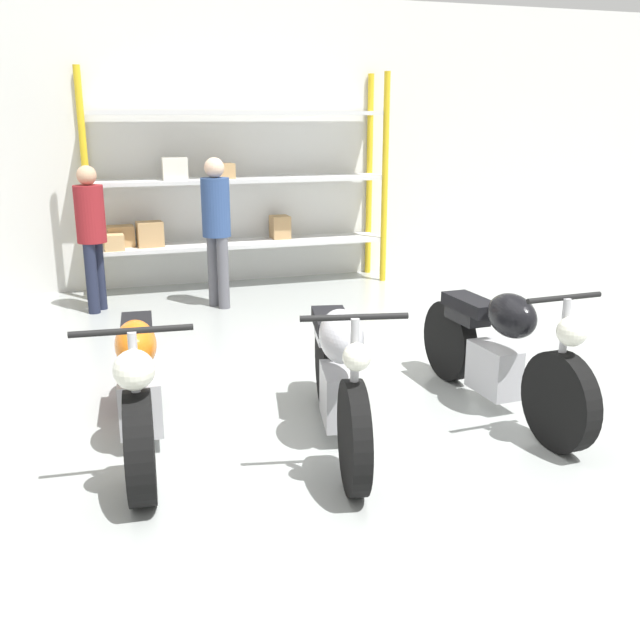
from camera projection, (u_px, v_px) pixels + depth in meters
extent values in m
plane|color=#9EA3A0|center=(337.00, 431.00, 5.00)|extent=(30.00, 30.00, 0.00)
cube|color=silver|center=(210.00, 143.00, 9.09)|extent=(30.00, 0.08, 3.60)
cylinder|color=gold|center=(87.00, 188.00, 8.17)|extent=(0.08, 0.08, 2.68)
cylinder|color=gold|center=(385.00, 180.00, 9.26)|extent=(0.08, 0.08, 2.68)
cylinder|color=gold|center=(87.00, 184.00, 8.68)|extent=(0.08, 0.08, 2.68)
cylinder|color=gold|center=(369.00, 177.00, 9.76)|extent=(0.08, 0.08, 2.68)
cube|color=silver|center=(242.00, 243.00, 9.18)|extent=(3.70, 0.55, 0.05)
cube|color=silver|center=(241.00, 180.00, 8.96)|extent=(3.70, 0.55, 0.05)
cube|color=silver|center=(239.00, 113.00, 8.74)|extent=(3.70, 0.55, 0.05)
cube|color=tan|center=(150.00, 234.00, 8.79)|extent=(0.32, 0.26, 0.31)
cube|color=tan|center=(280.00, 227.00, 9.39)|extent=(0.24, 0.27, 0.30)
cube|color=tan|center=(114.00, 242.00, 8.59)|extent=(0.24, 0.32, 0.19)
cube|color=silver|center=(175.00, 169.00, 8.64)|extent=(0.31, 0.32, 0.26)
cube|color=tan|center=(222.00, 171.00, 8.84)|extent=(0.30, 0.26, 0.18)
cube|color=tan|center=(121.00, 236.00, 8.80)|extent=(0.33, 0.27, 0.25)
cylinder|color=black|center=(140.00, 448.00, 4.00)|extent=(0.20, 0.67, 0.66)
cylinder|color=black|center=(141.00, 364.00, 5.35)|extent=(0.20, 0.67, 0.66)
cube|color=#ADADB2|center=(141.00, 402.00, 4.73)|extent=(0.31, 0.46, 0.37)
ellipsoid|color=orange|center=(136.00, 345.00, 4.45)|extent=(0.29, 0.46, 0.30)
cube|color=black|center=(137.00, 328.00, 4.95)|extent=(0.25, 0.58, 0.10)
cube|color=orange|center=(138.00, 338.00, 5.04)|extent=(0.21, 0.41, 0.12)
cylinder|color=#ADADB2|center=(136.00, 391.00, 3.93)|extent=(0.05, 0.05, 0.67)
sphere|color=silver|center=(134.00, 370.00, 3.83)|extent=(0.23, 0.23, 0.23)
cylinder|color=black|center=(132.00, 331.00, 3.87)|extent=(0.66, 0.08, 0.04)
cylinder|color=black|center=(354.00, 437.00, 4.11)|extent=(0.24, 0.69, 0.68)
cylinder|color=black|center=(326.00, 360.00, 5.41)|extent=(0.24, 0.69, 0.68)
cube|color=#ADADB2|center=(337.00, 396.00, 4.82)|extent=(0.28, 0.48, 0.37)
ellipsoid|color=#B7B7BF|center=(341.00, 336.00, 4.52)|extent=(0.38, 0.55, 0.33)
cube|color=black|center=(331.00, 321.00, 5.04)|extent=(0.33, 0.55, 0.10)
cube|color=#B7B7BF|center=(330.00, 332.00, 5.10)|extent=(0.27, 0.39, 0.12)
cylinder|color=#ADADB2|center=(354.00, 379.00, 4.03)|extent=(0.06, 0.06, 0.71)
sphere|color=silver|center=(357.00, 357.00, 3.92)|extent=(0.16, 0.16, 0.16)
cylinder|color=black|center=(354.00, 317.00, 3.96)|extent=(0.60, 0.16, 0.04)
cylinder|color=black|center=(560.00, 401.00, 4.65)|extent=(0.15, 0.67, 0.67)
cylinder|color=black|center=(450.00, 340.00, 5.92)|extent=(0.15, 0.67, 0.67)
cube|color=#ADADB2|center=(494.00, 369.00, 5.34)|extent=(0.24, 0.45, 0.37)
ellipsoid|color=black|center=(512.00, 316.00, 5.06)|extent=(0.29, 0.48, 0.32)
cube|color=black|center=(471.00, 304.00, 5.55)|extent=(0.24, 0.56, 0.10)
cube|color=black|center=(467.00, 314.00, 5.62)|extent=(0.21, 0.40, 0.12)
cylinder|color=#ADADB2|center=(562.00, 351.00, 4.57)|extent=(0.05, 0.05, 0.69)
sphere|color=silver|center=(572.00, 331.00, 4.47)|extent=(0.19, 0.19, 0.19)
cylinder|color=black|center=(564.00, 298.00, 4.50)|extent=(0.55, 0.06, 0.04)
cylinder|color=#595960|center=(213.00, 271.00, 8.23)|extent=(0.13, 0.13, 0.82)
cylinder|color=#595960|center=(223.00, 273.00, 8.11)|extent=(0.13, 0.13, 0.82)
cylinder|color=navy|center=(216.00, 207.00, 7.97)|extent=(0.43, 0.43, 0.65)
sphere|color=beige|center=(214.00, 168.00, 7.85)|extent=(0.22, 0.22, 0.22)
cylinder|color=#1E2338|center=(99.00, 275.00, 8.08)|extent=(0.13, 0.13, 0.79)
cylinder|color=#1E2338|center=(92.00, 279.00, 7.91)|extent=(0.13, 0.13, 0.79)
cylinder|color=maroon|center=(90.00, 214.00, 7.80)|extent=(0.43, 0.43, 0.62)
sphere|color=tan|center=(86.00, 175.00, 7.69)|extent=(0.21, 0.21, 0.21)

